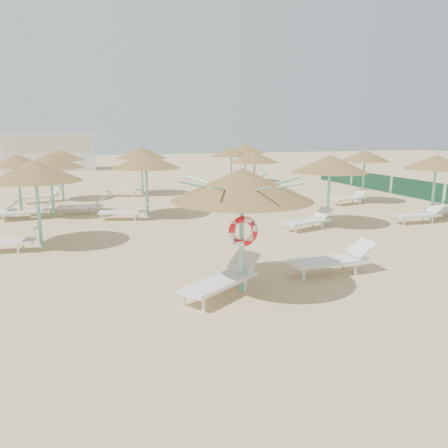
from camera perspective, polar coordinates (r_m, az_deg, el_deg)
name	(u,v)px	position (r m, az deg, el deg)	size (l,w,h in m)	color
ground	(239,286)	(10.47, 1.97, -8.11)	(120.00, 120.00, 0.00)	tan
main_palapa	(242,185)	(9.60, 2.38, 5.10)	(3.14, 3.14, 2.82)	#72C7B7
lounger_main_a	(224,279)	(9.81, -0.02, -7.15)	(2.20, 1.78, 0.80)	white
lounger_main_b	(335,259)	(11.58, 14.24, -4.48)	(2.23, 0.68, 0.81)	white
palapa_field	(196,159)	(20.98, -3.70, 8.51)	(20.55, 17.93, 2.72)	#72C7B7
service_hut	(49,152)	(44.34, -21.87, 8.68)	(8.40, 4.40, 3.25)	silver
windbreak_fence	(417,189)	(26.09, 23.85, 4.20)	(0.08, 19.84, 1.10)	#1A5034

